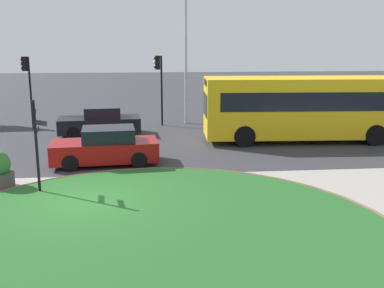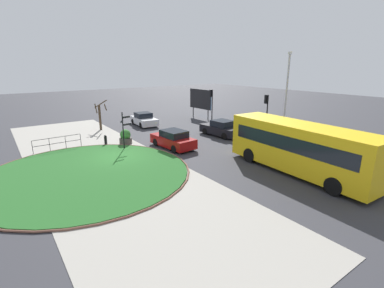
{
  "view_description": "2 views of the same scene",
  "coord_description": "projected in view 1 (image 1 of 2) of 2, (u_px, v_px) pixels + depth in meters",
  "views": [
    {
      "loc": [
        1.94,
        -13.49,
        4.84
      ],
      "look_at": [
        3.59,
        3.58,
        0.97
      ],
      "focal_mm": 42.75,
      "sensor_mm": 36.0,
      "label": 1
    },
    {
      "loc": [
        19.29,
        -7.15,
        6.64
      ],
      "look_at": [
        4.73,
        3.23,
        1.56
      ],
      "focal_mm": 26.21,
      "sensor_mm": 36.0,
      "label": 2
    }
  ],
  "objects": [
    {
      "name": "car_near_lane",
      "position": [
        100.0,
        122.0,
        23.98
      ],
      "size": [
        4.34,
        2.23,
        1.51
      ],
      "rotation": [
        0.0,
        0.0,
        3.22
      ],
      "color": "black",
      "rests_on": "ground"
    },
    {
      "name": "sidewalk_paving",
      "position": [
        79.0,
        223.0,
        12.42
      ],
      "size": [
        32.0,
        8.8,
        0.02
      ],
      "primitive_type": "cube",
      "color": "#9E998E",
      "rests_on": "ground"
    },
    {
      "name": "ground",
      "position": [
        87.0,
        203.0,
        13.98
      ],
      "size": [
        120.0,
        120.0,
        0.0
      ],
      "primitive_type": "plane",
      "color": "#333338"
    },
    {
      "name": "grass_island",
      "position": [
        155.0,
        240.0,
        11.25
      ],
      "size": [
        12.69,
        12.69,
        0.1
      ],
      "primitive_type": "cylinder",
      "color": "#235B23",
      "rests_on": "ground"
    },
    {
      "name": "bus_yellow",
      "position": [
        305.0,
        107.0,
        22.31
      ],
      "size": [
        9.85,
        2.95,
        3.13
      ],
      "rotation": [
        0.0,
        0.0,
        3.09
      ],
      "color": "yellow",
      "rests_on": "ground"
    },
    {
      "name": "traffic_light_far",
      "position": [
        159.0,
        75.0,
        26.23
      ],
      "size": [
        0.49,
        0.29,
        4.03
      ],
      "rotation": [
        0.0,
        0.0,
        3.03
      ],
      "color": "black",
      "rests_on": "ground"
    },
    {
      "name": "car_far_lane",
      "position": [
        106.0,
        147.0,
        18.26
      ],
      "size": [
        4.32,
        2.15,
        1.49
      ],
      "rotation": [
        0.0,
        0.0,
        3.23
      ],
      "color": "maroon",
      "rests_on": "ground"
    },
    {
      "name": "traffic_light_near",
      "position": [
        27.0,
        77.0,
        25.12
      ],
      "size": [
        0.49,
        0.29,
        4.02
      ],
      "rotation": [
        0.0,
        0.0,
        3.03
      ],
      "color": "black",
      "rests_on": "ground"
    },
    {
      "name": "grass_kerb_ring",
      "position": [
        155.0,
        240.0,
        11.25
      ],
      "size": [
        13.0,
        13.0,
        0.11
      ],
      "primitive_type": "torus",
      "color": "brown",
      "rests_on": "ground"
    },
    {
      "name": "lamppost_tall",
      "position": [
        186.0,
        53.0,
        26.67
      ],
      "size": [
        0.32,
        0.32,
        7.68
      ],
      "color": "#B7B7BC",
      "rests_on": "ground"
    },
    {
      "name": "signpost_directional",
      "position": [
        37.0,
        140.0,
        14.48
      ],
      "size": [
        0.57,
        1.06,
        3.07
      ],
      "color": "black",
      "rests_on": "ground"
    }
  ]
}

